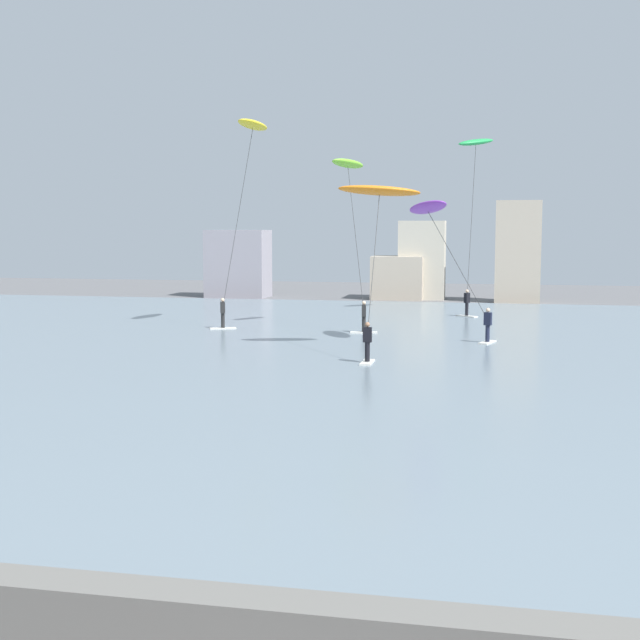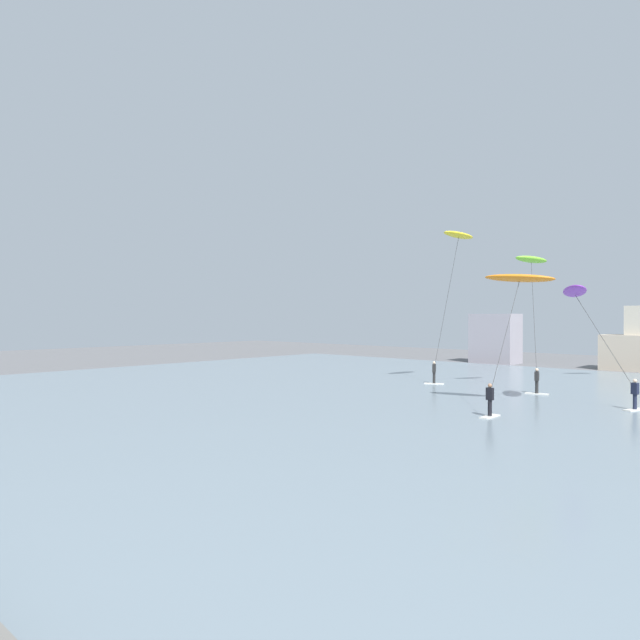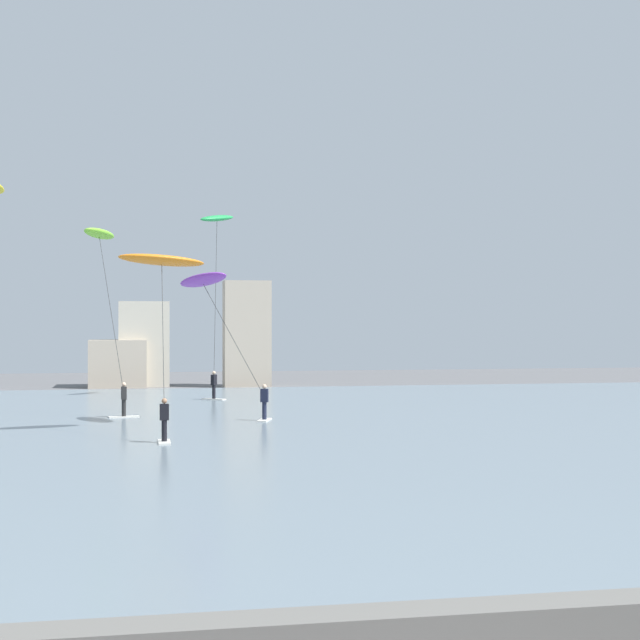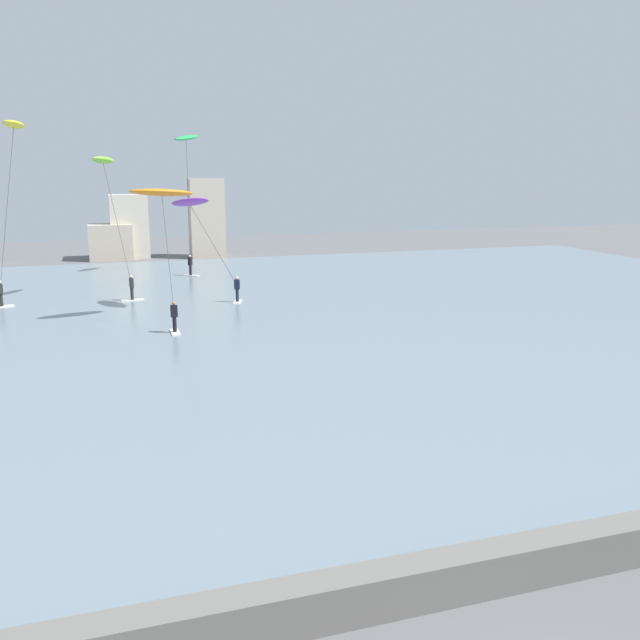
{
  "view_description": "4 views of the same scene",
  "coord_description": "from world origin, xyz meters",
  "px_view_note": "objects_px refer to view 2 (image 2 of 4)",
  "views": [
    {
      "loc": [
        2.28,
        -5.34,
        5.5
      ],
      "look_at": [
        -1.44,
        12.6,
        3.52
      ],
      "focal_mm": 48.28,
      "sensor_mm": 36.0,
      "label": 1
    },
    {
      "loc": [
        10.21,
        2.23,
        5.05
      ],
      "look_at": [
        -0.88,
        14.12,
        4.94
      ],
      "focal_mm": 32.12,
      "sensor_mm": 36.0,
      "label": 2
    },
    {
      "loc": [
        -3.57,
        -7.1,
        4.58
      ],
      "look_at": [
        1.21,
        18.38,
        4.63
      ],
      "focal_mm": 53.19,
      "sensor_mm": 36.0,
      "label": 3
    },
    {
      "loc": [
        -6.03,
        -5.9,
        8.25
      ],
      "look_at": [
        0.89,
        15.51,
        3.24
      ],
      "focal_mm": 37.89,
      "sensor_mm": 36.0,
      "label": 4
    }
  ],
  "objects_px": {
    "kitesurfer_yellow": "(456,248)",
    "kitesurfer_purple": "(580,300)",
    "kitesurfer_lime": "(532,277)",
    "kitesurfer_orange": "(517,287)"
  },
  "relations": [
    {
      "from": "kitesurfer_orange",
      "to": "kitesurfer_purple",
      "type": "distance_m",
      "value": 3.91
    },
    {
      "from": "kitesurfer_lime",
      "to": "kitesurfer_purple",
      "type": "xyz_separation_m",
      "value": [
        4.74,
        -5.02,
        -1.76
      ]
    },
    {
      "from": "kitesurfer_yellow",
      "to": "kitesurfer_purple",
      "type": "height_order",
      "value": "kitesurfer_yellow"
    },
    {
      "from": "kitesurfer_yellow",
      "to": "kitesurfer_orange",
      "type": "bearing_deg",
      "value": -43.67
    },
    {
      "from": "kitesurfer_yellow",
      "to": "kitesurfer_purple",
      "type": "relative_size",
      "value": 1.62
    },
    {
      "from": "kitesurfer_yellow",
      "to": "kitesurfer_purple",
      "type": "xyz_separation_m",
      "value": [
        9.98,
        -4.3,
        -4.05
      ]
    },
    {
      "from": "kitesurfer_lime",
      "to": "kitesurfer_yellow",
      "type": "bearing_deg",
      "value": -172.21
    },
    {
      "from": "kitesurfer_lime",
      "to": "kitesurfer_yellow",
      "type": "xyz_separation_m",
      "value": [
        -5.24,
        -0.72,
        2.3
      ]
    },
    {
      "from": "kitesurfer_lime",
      "to": "kitesurfer_yellow",
      "type": "relative_size",
      "value": 0.83
    },
    {
      "from": "kitesurfer_orange",
      "to": "kitesurfer_purple",
      "type": "height_order",
      "value": "kitesurfer_orange"
    }
  ]
}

